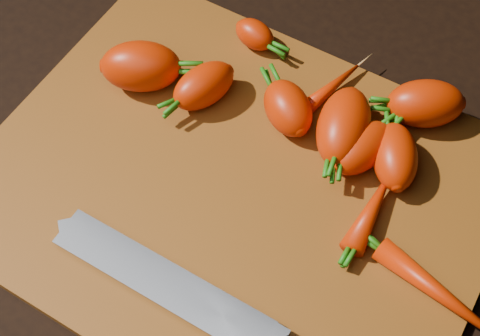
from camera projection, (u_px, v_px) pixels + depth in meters
The scene contains 14 objects.
ground at pixel (235, 193), 0.68m from camera, with size 2.00×2.00×0.01m, color black.
cutting_board at pixel (235, 188), 0.67m from camera, with size 0.50×0.40×0.01m, color brown.
carrot_0 at pixel (141, 66), 0.71m from camera, with size 0.09×0.05×0.05m, color #C02604.
carrot_1 at pixel (288, 108), 0.69m from camera, with size 0.07×0.05×0.05m, color #C02604.
carrot_2 at pixel (344, 126), 0.67m from camera, with size 0.09×0.05×0.05m, color #C02604.
carrot_3 at pixel (362, 148), 0.66m from camera, with size 0.07×0.04×0.04m, color #C02604.
carrot_4 at pixel (425, 104), 0.69m from camera, with size 0.08×0.05×0.05m, color #C02604.
carrot_5 at pixel (255, 34), 0.75m from camera, with size 0.05×0.03×0.03m, color #C02604.
carrot_6 at pixel (395, 157), 0.66m from camera, with size 0.08×0.04×0.04m, color #C02604.
carrot_7 at pixel (327, 91), 0.71m from camera, with size 0.10×0.02×0.02m, color #C02604.
carrot_8 at pixel (442, 295), 0.59m from camera, with size 0.14×0.02×0.02m, color #C02604.
carrot_9 at pixel (371, 210), 0.64m from camera, with size 0.09×0.02×0.02m, color #C02604.
carrot_10 at pixel (204, 86), 0.70m from camera, with size 0.07×0.04×0.04m, color #C02604.
knife at pixel (182, 292), 0.60m from camera, with size 0.36×0.04×0.02m.
Camera 1 is at (0.17, -0.28, 0.59)m, focal length 50.00 mm.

